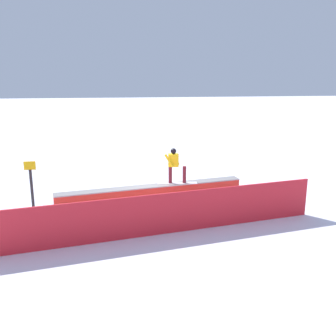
% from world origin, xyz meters
% --- Properties ---
extents(ground_plane, '(120.00, 120.00, 0.00)m').
position_xyz_m(ground_plane, '(0.00, 0.00, 0.00)').
color(ground_plane, white).
extents(grind_box, '(7.36, 1.90, 0.50)m').
position_xyz_m(grind_box, '(0.00, 0.00, 0.23)').
color(grind_box, red).
rests_on(grind_box, ground_plane).
extents(snowboarder, '(1.59, 0.45, 1.41)m').
position_xyz_m(snowboarder, '(-0.92, -0.21, 1.26)').
color(snowboarder, silver).
rests_on(snowboarder, grind_box).
extents(safety_fence, '(10.14, 2.03, 1.29)m').
position_xyz_m(safety_fence, '(0.00, 3.48, 0.64)').
color(safety_fence, red).
rests_on(safety_fence, ground_plane).
extents(trail_marker, '(0.40, 0.10, 1.77)m').
position_xyz_m(trail_marker, '(4.34, 0.78, 0.96)').
color(trail_marker, '#262628').
rests_on(trail_marker, ground_plane).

